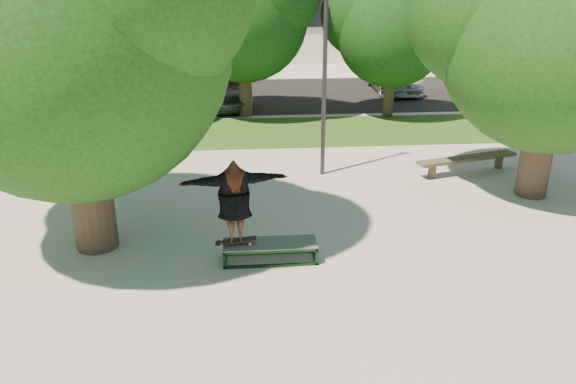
{
  "coord_description": "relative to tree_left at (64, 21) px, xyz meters",
  "views": [
    {
      "loc": [
        -1.21,
        -9.58,
        5.21
      ],
      "look_at": [
        -0.33,
        0.6,
        1.21
      ],
      "focal_mm": 35.0,
      "sensor_mm": 36.0,
      "label": 1
    }
  ],
  "objects": [
    {
      "name": "car_dark",
      "position": [
        0.74,
        14.83,
        -3.74
      ],
      "size": [
        1.97,
        4.29,
        1.36
      ],
      "primitive_type": "imported",
      "rotation": [
        0.0,
        0.0,
        -0.13
      ],
      "color": "black",
      "rests_on": "asphalt_strip"
    },
    {
      "name": "tree_left",
      "position": [
        0.0,
        0.0,
        0.0
      ],
      "size": [
        6.96,
        5.95,
        7.12
      ],
      "color": "#38281E",
      "rests_on": "ground"
    },
    {
      "name": "bench",
      "position": [
        9.3,
        3.64,
        -4.03
      ],
      "size": [
        3.06,
        1.23,
        0.47
      ],
      "rotation": [
        0.0,
        0.0,
        0.28
      ],
      "color": "brown",
      "rests_on": "ground"
    },
    {
      "name": "car_silver_b",
      "position": [
        10.29,
        15.41,
        -3.72
      ],
      "size": [
        2.1,
        4.89,
        1.4
      ],
      "primitive_type": "imported",
      "rotation": [
        0.0,
        0.0,
        -0.03
      ],
      "color": "#B6B7BC",
      "rests_on": "asphalt_strip"
    },
    {
      "name": "bg_tree_right",
      "position": [
        8.73,
        10.47,
        -0.93
      ],
      "size": [
        5.04,
        4.31,
        5.43
      ],
      "color": "#38281E",
      "rests_on": "ground"
    },
    {
      "name": "car_silver_a",
      "position": [
        -0.97,
        15.27,
        -3.62
      ],
      "size": [
        2.12,
        4.8,
        1.61
      ],
      "primitive_type": "imported",
      "rotation": [
        0.0,
        0.0,
        -0.05
      ],
      "color": "#ABAAAF",
      "rests_on": "asphalt_strip"
    },
    {
      "name": "grass_strip",
      "position": [
        5.29,
        8.41,
        -4.41
      ],
      "size": [
        30.0,
        4.0,
        0.02
      ],
      "primitive_type": "cube",
      "color": "#234814",
      "rests_on": "ground"
    },
    {
      "name": "lamppost",
      "position": [
        5.29,
        3.91,
        -1.27
      ],
      "size": [
        0.25,
        0.15,
        6.11
      ],
      "color": "#2D2D30",
      "rests_on": "ground"
    },
    {
      "name": "grind_box",
      "position": [
        3.56,
        -0.99,
        -4.23
      ],
      "size": [
        1.8,
        0.6,
        0.38
      ],
      "color": "black",
      "rests_on": "ground"
    },
    {
      "name": "bg_tree_left",
      "position": [
        -2.28,
        9.98,
        -0.69
      ],
      "size": [
        5.28,
        4.51,
        5.77
      ],
      "color": "#38281E",
      "rests_on": "ground"
    },
    {
      "name": "skater_rig",
      "position": [
        2.91,
        -0.99,
        -3.16
      ],
      "size": [
        2.04,
        0.79,
        1.69
      ],
      "rotation": [
        0.0,
        0.0,
        3.27
      ],
      "color": "white",
      "rests_on": "grind_box"
    },
    {
      "name": "tree_right",
      "position": [
        10.21,
        1.99,
        -0.33
      ],
      "size": [
        6.24,
        5.33,
        6.51
      ],
      "color": "#38281E",
      "rests_on": "ground"
    },
    {
      "name": "ground",
      "position": [
        4.29,
        -1.09,
        -4.42
      ],
      "size": [
        120.0,
        120.0,
        0.0
      ],
      "primitive_type": "plane",
      "color": "#ACA59E",
      "rests_on": "ground"
    },
    {
      "name": "asphalt_strip",
      "position": [
        4.29,
        14.91,
        -4.42
      ],
      "size": [
        40.0,
        8.0,
        0.01
      ],
      "primitive_type": "cube",
      "color": "black",
      "rests_on": "ground"
    },
    {
      "name": "bg_tree_mid",
      "position": [
        3.22,
        10.98,
        -0.41
      ],
      "size": [
        5.76,
        4.92,
        6.24
      ],
      "color": "#38281E",
      "rests_on": "ground"
    },
    {
      "name": "car_grey",
      "position": [
        2.29,
        12.7,
        -3.78
      ],
      "size": [
        2.82,
        4.87,
        1.28
      ],
      "primitive_type": "imported",
      "rotation": [
        0.0,
        0.0,
        0.16
      ],
      "color": "slate",
      "rests_on": "asphalt_strip"
    }
  ]
}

